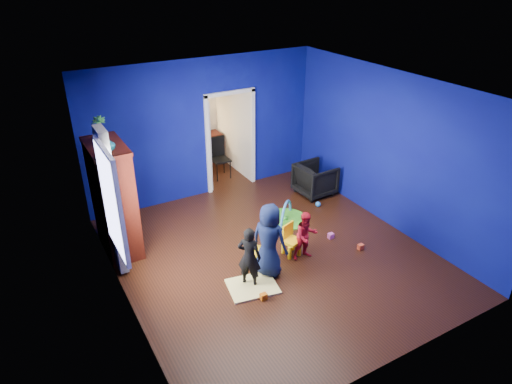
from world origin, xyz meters
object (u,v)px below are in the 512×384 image
crt_tv (116,196)px  kid_chair (292,242)px  tv_armoire (114,199)px  folding_chair (220,159)px  vase (108,144)px  play_mat (286,219)px  study_desk (204,149)px  armchair (315,179)px  child_black (249,257)px  toddler_red (306,236)px  child_navy (269,240)px  hopper_ball (259,256)px

crt_tv → kid_chair: 3.08m
tv_armoire → folding_chair: bearing=32.1°
folding_chair → vase: bearing=-143.8°
vase → play_mat: size_ratio=0.25×
study_desk → vase: bearing=-133.0°
armchair → folding_chair: (-1.41, 1.77, 0.11)m
armchair → tv_armoire: (-4.23, 0.01, 0.63)m
child_black → study_desk: bearing=-59.2°
kid_chair → play_mat: kid_chair is taller
toddler_red → play_mat: bearing=77.6°
child_navy → vase: bearing=20.0°
child_navy → armchair: bearing=-80.5°
toddler_red → folding_chair: size_ratio=0.95×
vase → crt_tv: 1.09m
tv_armoire → folding_chair: tv_armoire is taller
hopper_ball → study_desk: size_ratio=0.41×
child_navy → toddler_red: bearing=-116.4°
crt_tv → play_mat: (3.04, -0.63, -1.01)m
tv_armoire → study_desk: (2.82, 2.73, -0.60)m
child_black → vase: bearing=-2.6°
play_mat → child_navy: bearing=-132.4°
child_navy → play_mat: (1.16, 1.28, -0.61)m
vase → study_desk: (2.82, 3.03, -1.69)m
kid_chair → folding_chair: 3.45m
vase → crt_tv: bearing=82.4°
crt_tv → folding_chair: size_ratio=0.76×
toddler_red → child_black: bearing=-166.4°
child_black → child_navy: (0.42, 0.11, 0.11)m
hopper_ball → crt_tv: bearing=137.7°
armchair → child_black: bearing=123.5°
hopper_ball → folding_chair: folding_chair is taller
child_navy → toddler_red: child_navy is taller
study_desk → kid_chair: bearing=-93.9°
child_black → toddler_red: bearing=-126.1°
vase → play_mat: 3.72m
armchair → child_navy: bearing=126.6°
tv_armoire → play_mat: 3.29m
kid_chair → vase: bearing=132.4°
child_black → play_mat: (1.59, 1.38, -0.50)m
tv_armoire → crt_tv: tv_armoire is taller
tv_armoire → kid_chair: 3.10m
hopper_ball → play_mat: size_ratio=0.43×
armchair → vase: vase is taller
crt_tv → child_black: bearing=-54.2°
crt_tv → vase: bearing=-97.6°
armchair → toddler_red: 2.43m
armchair → kid_chair: 2.38m
play_mat → tv_armoire: bearing=168.4°
child_navy → kid_chair: (0.60, 0.25, -0.37)m
child_black → play_mat: child_black is taller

